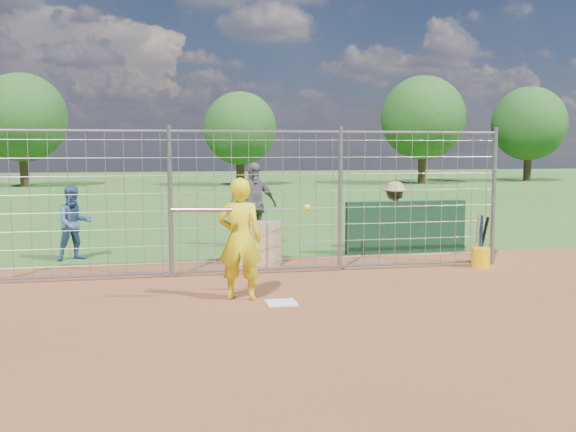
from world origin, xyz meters
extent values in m
plane|color=#2D591E|center=(0.00, 0.00, 0.00)|extent=(100.00, 100.00, 0.00)
plane|color=brown|center=(0.00, -3.00, 0.01)|extent=(18.00, 18.00, 0.00)
cube|color=silver|center=(0.00, -0.20, 0.01)|extent=(0.43, 0.43, 0.02)
cube|color=#11381E|center=(3.40, 3.60, 0.55)|extent=(2.60, 0.20, 1.10)
imported|color=yellow|center=(-0.54, 0.16, 0.90)|extent=(0.75, 0.59, 1.79)
imported|color=navy|center=(-3.34, 4.11, 0.74)|extent=(0.87, 0.78, 1.47)
imported|color=#595A5E|center=(0.36, 4.99, 0.95)|extent=(1.19, 0.72, 1.90)
imported|color=#9B8554|center=(3.35, 4.15, 0.74)|extent=(1.09, 0.85, 1.49)
cube|color=tan|center=(0.20, 3.02, 0.40)|extent=(0.90, 0.71, 0.80)
cylinder|color=silver|center=(-1.10, 0.00, 1.35)|extent=(0.85, 0.24, 0.06)
sphere|color=#C7E918|center=(0.41, -0.07, 1.36)|extent=(0.10, 0.10, 0.10)
cylinder|color=yellow|center=(4.14, 1.75, 0.19)|extent=(0.34, 0.34, 0.38)
cylinder|color=silver|center=(4.09, 1.80, 0.55)|extent=(0.06, 0.16, 0.85)
cylinder|color=navy|center=(4.16, 1.80, 0.55)|extent=(0.06, 0.09, 0.85)
cylinder|color=black|center=(4.21, 1.80, 0.55)|extent=(0.06, 0.34, 0.82)
cylinder|color=gray|center=(-1.50, 2.00, 1.30)|extent=(0.08, 0.08, 2.60)
cylinder|color=gray|center=(1.50, 2.00, 1.30)|extent=(0.08, 0.08, 2.60)
cylinder|color=gray|center=(4.50, 2.00, 1.30)|extent=(0.08, 0.08, 2.60)
cylinder|color=gray|center=(0.00, 2.00, 2.50)|extent=(9.00, 0.05, 0.05)
cylinder|color=gray|center=(0.00, 2.00, 0.08)|extent=(9.00, 0.05, 0.05)
cube|color=gray|center=(0.00, 2.00, 1.25)|extent=(9.00, 0.02, 2.50)
cylinder|color=#3F2B19|center=(-9.00, 29.00, 1.26)|extent=(0.50, 0.50, 2.52)
sphere|color=#26561E|center=(-9.00, 29.00, 3.85)|extent=(4.90, 4.90, 4.90)
cylinder|color=#3F2B19|center=(3.00, 28.00, 1.08)|extent=(0.50, 0.50, 2.16)
sphere|color=#26561E|center=(3.00, 28.00, 3.30)|extent=(4.20, 4.20, 4.20)
cylinder|color=#3F2B19|center=(14.00, 27.50, 1.30)|extent=(0.50, 0.50, 2.59)
sphere|color=#26561E|center=(14.00, 27.50, 3.96)|extent=(5.04, 5.04, 5.04)
cylinder|color=#3F2B19|center=(22.00, 29.00, 1.22)|extent=(0.50, 0.50, 2.45)
sphere|color=#26561E|center=(22.00, 29.00, 3.74)|extent=(4.76, 4.76, 4.76)
camera|label=1|loc=(-1.69, -9.03, 2.23)|focal=40.00mm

